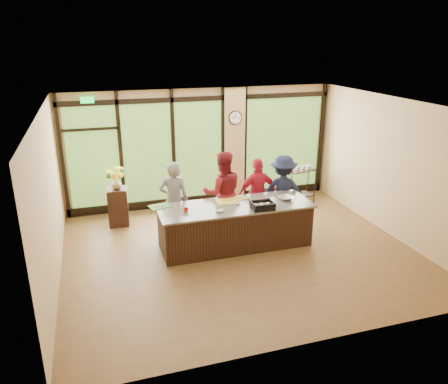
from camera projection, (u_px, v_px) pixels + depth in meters
floor at (240, 252)px, 9.01m from camera, size 7.00×7.00×0.00m
ceiling at (241, 105)px, 8.00m from camera, size 7.00×7.00×0.00m
back_wall at (202, 148)px, 11.21m from camera, size 7.00×0.00×7.00m
left_wall at (49, 202)px, 7.53m from camera, size 0.00×6.00×6.00m
right_wall at (392, 168)px, 9.48m from camera, size 0.00×6.00×6.00m
window_wall at (209, 152)px, 11.25m from camera, size 6.90×0.12×3.00m
island_base at (235, 226)px, 9.13m from camera, size 3.10×1.00×0.88m
countertop at (235, 206)px, 8.98m from camera, size 3.20×1.10×0.04m
wall_clock at (235, 118)px, 11.07m from camera, size 0.36×0.04×0.36m
cook_left at (174, 200)px, 9.41m from camera, size 0.70×0.54×1.72m
cook_midleft at (223, 193)px, 9.63m from camera, size 0.98×0.80×1.87m
cook_midright at (258, 193)px, 9.92m from camera, size 0.99×0.47×1.65m
cook_right at (283, 191)px, 10.03m from camera, size 1.24×0.96×1.68m
roasting_pan at (262, 207)px, 8.76m from camera, size 0.46×0.37×0.08m
mixing_bowl at (286, 198)px, 9.25m from camera, size 0.32×0.32×0.08m
cutting_board_left at (160, 206)px, 8.89m from camera, size 0.47×0.39×0.01m
cutting_board_center at (227, 201)px, 9.16m from camera, size 0.49×0.39×0.01m
cutting_board_right at (238, 198)px, 9.32m from camera, size 0.44×0.39×0.01m
prep_bowl_near at (220, 211)px, 8.61m from camera, size 0.16×0.16×0.05m
prep_bowl_mid at (237, 204)px, 8.99m from camera, size 0.15×0.15×0.04m
prep_bowl_far at (244, 198)px, 9.33m from camera, size 0.14×0.14×0.03m
red_ramekin at (186, 210)px, 8.60m from camera, size 0.11×0.11×0.08m
flower_stand at (118, 207)px, 10.18m from camera, size 0.49×0.49×0.89m
flower_vase at (116, 184)px, 9.98m from camera, size 0.29×0.29×0.24m
bar_cart at (300, 180)px, 11.52m from camera, size 0.82×0.57×1.02m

